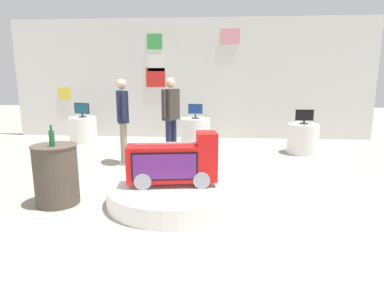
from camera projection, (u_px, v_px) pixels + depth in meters
The scene contains 14 objects.
ground_plane at pixel (156, 212), 4.27m from camera, with size 30.00×30.00×0.00m, color #A8A091.
back_wall_display at pixel (190, 79), 9.15m from camera, with size 10.08×0.13×3.28m.
main_display_pedestal at pixel (172, 193), 4.58m from camera, with size 1.81×1.81×0.26m, color white.
novelty_firetruck_tv at pixel (174, 164), 4.49m from camera, with size 1.26×0.55×0.74m.
display_pedestal_left_rear at pixel (303, 139), 7.44m from camera, with size 0.70×0.70×0.68m, color white.
tv_on_left_rear at pixel (304, 116), 7.34m from camera, with size 0.39×0.20×0.32m.
display_pedestal_center_rear at pixel (195, 132), 8.40m from camera, with size 0.75×0.75×0.68m, color white.
tv_on_center_rear at pixel (195, 110), 8.28m from camera, with size 0.39×0.20×0.38m.
display_pedestal_right_rear at pixel (83, 130), 8.64m from camera, with size 0.71×0.71×0.68m, color white.
tv_on_right_rear at pixel (82, 109), 8.53m from camera, with size 0.45×0.21×0.37m.
side_table_round at pixel (56, 174), 4.47m from camera, with size 0.60×0.60×0.83m.
bottle_on_side_table at pixel (52, 138), 4.29m from camera, with size 0.07×0.07×0.28m.
shopper_browsing_near_truck at pixel (123, 115), 6.43m from camera, with size 0.33×0.53×1.69m.
shopper_browsing_rear at pixel (171, 112), 6.80m from camera, with size 0.34×0.51×1.71m.
Camera 1 is at (0.78, -3.95, 1.75)m, focal length 30.60 mm.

